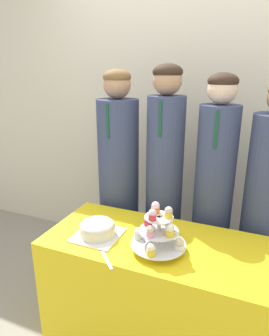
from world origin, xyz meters
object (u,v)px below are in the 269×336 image
(round_cake, at_px, (97,228))
(student_2, at_px, (212,203))
(cake_knife, at_px, (102,251))
(student_1, at_px, (164,191))
(student_3, at_px, (266,218))
(student_0, at_px, (119,189))
(cupcake_stand, at_px, (159,231))

(round_cake, distance_m, student_2, 0.79)
(cake_knife, height_order, student_1, student_1)
(student_3, bearing_deg, student_0, 180.00)
(cake_knife, relative_size, student_1, 0.11)
(cupcake_stand, height_order, student_3, student_3)
(student_1, height_order, student_2, student_1)
(cupcake_stand, distance_m, student_2, 0.60)
(student_2, height_order, student_3, student_2)
(student_3, bearing_deg, student_1, -180.00)
(student_1, relative_size, student_3, 1.06)
(student_0, relative_size, student_1, 0.98)
(student_1, distance_m, student_2, 0.34)
(student_1, xyz_separation_m, student_3, (0.66, 0.00, -0.07))
(student_1, bearing_deg, student_2, -0.00)
(cupcake_stand, bearing_deg, student_3, 48.13)
(student_0, relative_size, student_2, 1.01)
(student_0, xyz_separation_m, student_1, (0.35, -0.00, 0.04))
(cake_knife, distance_m, cupcake_stand, 0.31)
(student_0, bearing_deg, cupcake_stand, -48.97)
(student_2, bearing_deg, cake_knife, -122.67)
(cake_knife, xyz_separation_m, student_3, (0.77, 0.69, 0.02))
(student_0, distance_m, student_3, 1.01)
(round_cake, relative_size, cupcake_stand, 0.87)
(student_1, bearing_deg, student_0, 180.00)
(round_cake, height_order, student_0, student_0)
(round_cake, bearing_deg, student_2, 46.41)
(cake_knife, height_order, cupcake_stand, cupcake_stand)
(student_2, bearing_deg, student_1, 180.00)
(round_cake, relative_size, student_2, 0.16)
(student_3, bearing_deg, cake_knife, -138.10)
(student_0, bearing_deg, student_1, -0.00)
(round_cake, xyz_separation_m, student_3, (0.87, 0.57, -0.03))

